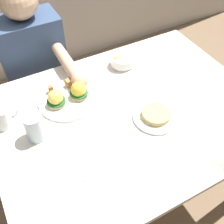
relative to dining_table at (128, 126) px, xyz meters
The scene contains 9 objects.
ground_plane 0.63m from the dining_table, ahead, with size 6.00×6.00×0.00m, color #7F664C.
dining_table is the anchor object (origin of this frame).
eggs_benedict_plate 0.32m from the dining_table, 138.99° to the left, with size 0.27×0.27×0.09m.
fruit_bowl 0.36m from the dining_table, 66.25° to the left, with size 0.12×0.12×0.06m.
coffee_mug 0.56m from the dining_table, 160.14° to the left, with size 0.11×0.08×0.09m.
fork 0.42m from the dining_table, 141.88° to the right, with size 0.05×0.16×0.00m.
water_glass_near 0.44m from the dining_table, behind, with size 0.08×0.08×0.12m.
side_plate 0.17m from the dining_table, 47.18° to the right, with size 0.20×0.20×0.04m.
diner_person 0.65m from the dining_table, 112.81° to the left, with size 0.34×0.54×1.14m.
Camera 1 is at (-0.45, -0.69, 1.64)m, focal length 43.59 mm.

